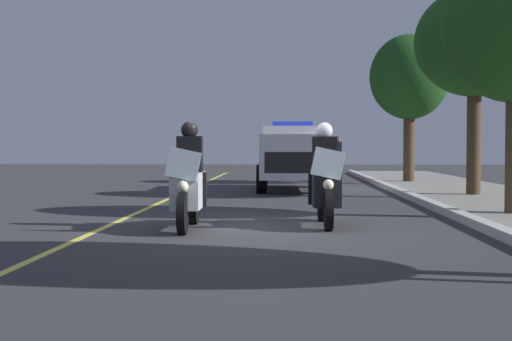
% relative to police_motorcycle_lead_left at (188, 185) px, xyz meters
% --- Properties ---
extents(ground_plane, '(80.00, 80.00, 0.00)m').
position_rel_police_motorcycle_lead_left_xyz_m(ground_plane, '(-0.29, 1.03, -0.70)').
color(ground_plane, '#333335').
extents(curb_strip, '(48.00, 0.24, 0.15)m').
position_rel_police_motorcycle_lead_left_xyz_m(curb_strip, '(-0.29, 4.65, -0.62)').
color(curb_strip, '#B7B5AD').
rests_on(curb_strip, ground).
extents(lane_stripe_center, '(48.00, 0.12, 0.01)m').
position_rel_police_motorcycle_lead_left_xyz_m(lane_stripe_center, '(-0.29, -1.39, -0.70)').
color(lane_stripe_center, '#E0D14C').
rests_on(lane_stripe_center, ground).
extents(police_motorcycle_lead_left, '(2.14, 0.57, 1.72)m').
position_rel_police_motorcycle_lead_left_xyz_m(police_motorcycle_lead_left, '(0.00, 0.00, 0.00)').
color(police_motorcycle_lead_left, black).
rests_on(police_motorcycle_lead_left, ground).
extents(police_motorcycle_lead_right, '(2.14, 0.57, 1.72)m').
position_rel_police_motorcycle_lead_left_xyz_m(police_motorcycle_lead_right, '(-0.59, 2.20, 0.00)').
color(police_motorcycle_lead_right, black).
rests_on(police_motorcycle_lead_right, ground).
extents(police_suv, '(4.94, 2.15, 2.05)m').
position_rel_police_motorcycle_lead_left_xyz_m(police_suv, '(-10.30, 1.73, 0.37)').
color(police_suv, silver).
rests_on(police_suv, ground).
extents(cyclist_background, '(1.76, 0.32, 1.69)m').
position_rel_police_motorcycle_lead_left_xyz_m(cyclist_background, '(-15.63, 3.43, 0.14)').
color(cyclist_background, black).
rests_on(cyclist_background, ground).
extents(tree_far_back, '(3.01, 3.01, 5.21)m').
position_rel_police_motorcycle_lead_left_xyz_m(tree_far_back, '(-7.11, 6.28, 3.20)').
color(tree_far_back, '#42301E').
rests_on(tree_far_back, sidewalk_strip).
extents(tree_behind_suv, '(2.73, 2.73, 5.08)m').
position_rel_police_motorcycle_lead_left_xyz_m(tree_behind_suv, '(-13.95, 5.79, 2.97)').
color(tree_behind_suv, '#42301E').
rests_on(tree_behind_suv, sidewalk_strip).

